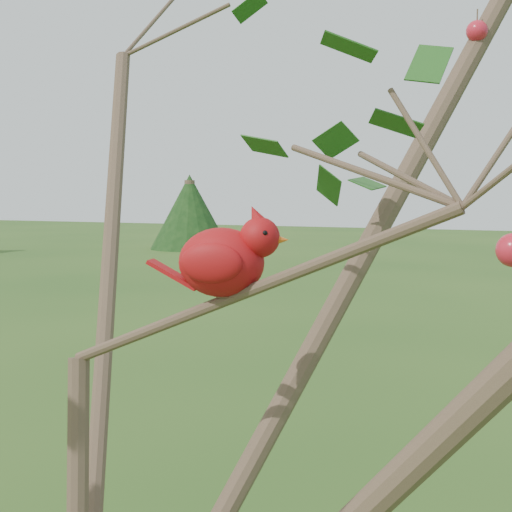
{
  "coord_description": "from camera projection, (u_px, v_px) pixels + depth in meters",
  "views": [
    {
      "loc": [
        0.65,
        -0.83,
        2.22
      ],
      "look_at": [
        0.27,
        0.09,
        2.13
      ],
      "focal_mm": 50.0,
      "sensor_mm": 36.0,
      "label": 1
    }
  ],
  "objects": [
    {
      "name": "cardinal",
      "position": [
        226.0,
        259.0,
        1.01
      ],
      "size": [
        0.21,
        0.12,
        0.14
      ],
      "rotation": [
        0.0,
        0.0,
        0.2
      ],
      "color": "#B4100F",
      "rests_on": "ground"
    },
    {
      "name": "crabapple_tree",
      "position": [
        65.0,
        261.0,
        0.99
      ],
      "size": [
        2.35,
        2.05,
        2.95
      ],
      "color": "#483526",
      "rests_on": "ground"
    }
  ]
}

